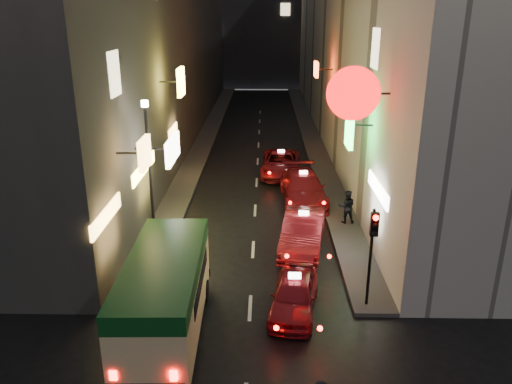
# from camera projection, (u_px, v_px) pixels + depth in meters

# --- Properties ---
(building_left) EXTENTS (7.69, 52.10, 18.00)m
(building_left) POSITION_uv_depth(u_px,v_px,m) (155.00, 21.00, 38.24)
(building_left) COLOR #3A3735
(building_left) RESTS_ON ground
(building_right) EXTENTS (8.31, 52.00, 18.00)m
(building_right) POSITION_uv_depth(u_px,v_px,m) (364.00, 21.00, 37.97)
(building_right) COLOR beige
(building_right) RESTS_ON ground
(building_far) EXTENTS (30.00, 10.00, 22.00)m
(building_far) POSITION_uv_depth(u_px,v_px,m) (262.00, 2.00, 67.54)
(building_far) COLOR #2E2E32
(building_far) RESTS_ON ground
(sidewalk_left) EXTENTS (1.50, 52.00, 0.15)m
(sidewalk_left) POSITION_uv_depth(u_px,v_px,m) (208.00, 135.00, 41.20)
(sidewalk_left) COLOR #423F3D
(sidewalk_left) RESTS_ON ground
(sidewalk_right) EXTENTS (1.50, 52.00, 0.15)m
(sidewalk_right) POSITION_uv_depth(u_px,v_px,m) (310.00, 135.00, 41.06)
(sidewalk_right) COLOR #423F3D
(sidewalk_right) RESTS_ON ground
(minibus) EXTENTS (2.30, 6.22, 2.66)m
(minibus) POSITION_uv_depth(u_px,v_px,m) (165.00, 287.00, 15.24)
(minibus) COLOR beige
(minibus) RESTS_ON ground
(taxi_near) EXTENTS (2.62, 4.85, 1.63)m
(taxi_near) POSITION_uv_depth(u_px,v_px,m) (294.00, 292.00, 16.76)
(taxi_near) COLOR maroon
(taxi_near) RESTS_ON ground
(taxi_second) EXTENTS (3.22, 5.97, 1.97)m
(taxi_second) POSITION_uv_depth(u_px,v_px,m) (303.00, 229.00, 21.21)
(taxi_second) COLOR maroon
(taxi_second) RESTS_ON ground
(taxi_third) EXTENTS (2.68, 5.89, 2.00)m
(taxi_third) POSITION_uv_depth(u_px,v_px,m) (303.00, 186.00, 26.50)
(taxi_third) COLOR maroon
(taxi_third) RESTS_ON ground
(taxi_far) EXTENTS (2.44, 5.37, 1.84)m
(taxi_far) POSITION_uv_depth(u_px,v_px,m) (281.00, 162.00, 31.06)
(taxi_far) COLOR maroon
(taxi_far) RESTS_ON ground
(pedestrian_sidewalk) EXTENTS (0.70, 0.45, 1.82)m
(pedestrian_sidewalk) POSITION_uv_depth(u_px,v_px,m) (347.00, 205.00, 23.49)
(pedestrian_sidewalk) COLOR black
(pedestrian_sidewalk) RESTS_ON sidewalk_right
(traffic_light) EXTENTS (0.26, 0.43, 3.50)m
(traffic_light) POSITION_uv_depth(u_px,v_px,m) (373.00, 238.00, 16.16)
(traffic_light) COLOR black
(traffic_light) RESTS_ON sidewalk_right
(lamp_post) EXTENTS (0.28, 0.28, 6.22)m
(lamp_post) POSITION_uv_depth(u_px,v_px,m) (149.00, 166.00, 20.21)
(lamp_post) COLOR black
(lamp_post) RESTS_ON sidewalk_left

